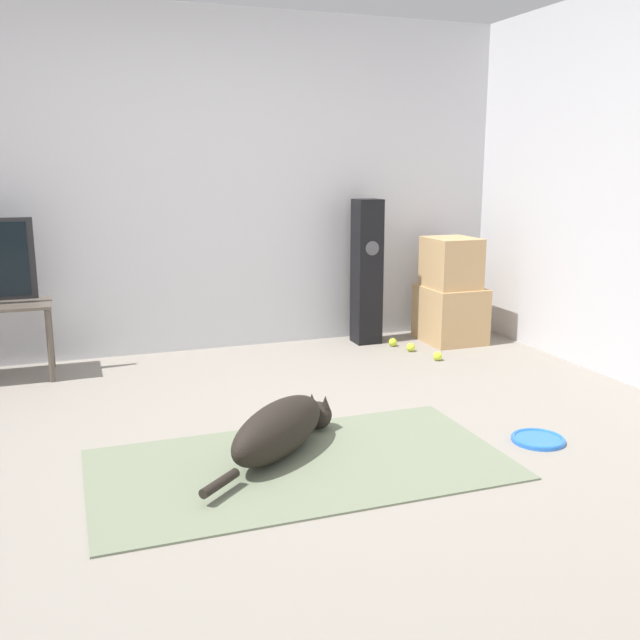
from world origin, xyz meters
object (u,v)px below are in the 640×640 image
Objects in this scene: frisbee at (538,439)px; floor_speaker at (367,272)px; tennis_ball_near_speaker at (393,342)px; dog at (281,429)px; tennis_ball_loose_on_carpet at (411,347)px; cardboard_box_lower at (450,314)px; cardboard_box_upper at (451,263)px; tennis_ball_by_boxes at (438,356)px.

floor_speaker is (-0.01, 2.26, 0.57)m from frisbee.
frisbee is at bearing -93.88° from tennis_ball_near_speaker.
frisbee is at bearing -11.76° from dog.
frisbee is at bearing -96.17° from tennis_ball_loose_on_carpet.
cardboard_box_lower is 1.21× the size of cardboard_box_upper.
dog is at bearing -123.55° from floor_speaker.
dog reaches higher than frisbee.
tennis_ball_near_speaker is at bearing -179.86° from cardboard_box_lower.
dog is 2.06m from tennis_ball_by_boxes.
cardboard_box_upper reaches higher than cardboard_box_lower.
cardboard_box_upper is 0.68m from floor_speaker.
tennis_ball_near_speaker is at bearing 50.62° from dog.
frisbee is 4.20× the size of tennis_ball_loose_on_carpet.
frisbee is (1.33, -0.28, -0.13)m from dog.
dog is 1.36m from frisbee.
tennis_ball_near_speaker and tennis_ball_loose_on_carpet have the same top height.
cardboard_box_lower is at bearing 42.08° from dog.
tennis_ball_by_boxes is 1.00× the size of tennis_ball_loose_on_carpet.
tennis_ball_by_boxes is 1.00× the size of tennis_ball_near_speaker.
floor_speaker is at bearing 56.45° from dog.
cardboard_box_lower is at bearing 72.44° from frisbee.
tennis_ball_loose_on_carpet is at bearing -71.87° from tennis_ball_near_speaker.
tennis_ball_near_speaker is 1.00× the size of tennis_ball_loose_on_carpet.
frisbee is at bearing -107.56° from cardboard_box_lower.
tennis_ball_loose_on_carpet is (-0.45, -0.19, -0.19)m from cardboard_box_lower.
cardboard_box_upper is at bearing -141.71° from cardboard_box_lower.
floor_speaker is 0.92m from tennis_ball_by_boxes.
tennis_ball_loose_on_carpet is at bearing -157.72° from cardboard_box_upper.
cardboard_box_lower reaches higher than tennis_ball_by_boxes.
tennis_ball_near_speaker is (-0.49, 0.01, -0.62)m from cardboard_box_upper.
tennis_ball_by_boxes is 0.31m from tennis_ball_loose_on_carpet.
tennis_ball_by_boxes is at bearing 80.21° from frisbee.
floor_speaker is (1.32, 1.99, 0.43)m from dog.
cardboard_box_upper reaches higher than frisbee.
floor_speaker reaches higher than cardboard_box_lower.
tennis_ball_near_speaker is 0.20m from tennis_ball_loose_on_carpet.
dog is 2.21m from tennis_ball_loose_on_carpet.
cardboard_box_lower is 0.44× the size of floor_speaker.
tennis_ball_by_boxes is at bearing 39.01° from dog.
floor_speaker reaches higher than tennis_ball_by_boxes.
floor_speaker reaches higher than dog.
cardboard_box_lower reaches higher than tennis_ball_loose_on_carpet.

